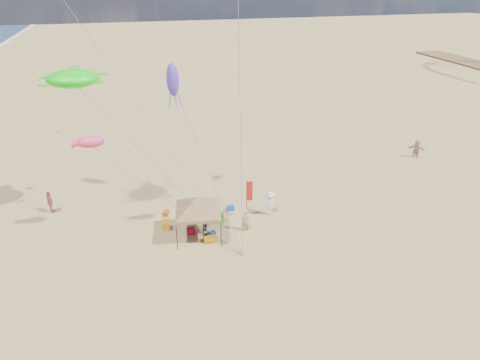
{
  "coord_description": "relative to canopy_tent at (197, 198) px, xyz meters",
  "views": [
    {
      "loc": [
        -6.07,
        -19.59,
        15.83
      ],
      "look_at": [
        0.0,
        3.0,
        4.0
      ],
      "focal_mm": 30.87,
      "sensor_mm": 36.0,
      "label": 1
    }
  ],
  "objects": [
    {
      "name": "ground",
      "position": [
        2.75,
        -3.32,
        -2.88
      ],
      "size": [
        280.0,
        280.0,
        0.0
      ],
      "primitive_type": "plane",
      "color": "tan",
      "rests_on": "ground"
    },
    {
      "name": "canopy_tent",
      "position": [
        0.0,
        0.0,
        0.0
      ],
      "size": [
        5.56,
        5.56,
        3.47
      ],
      "color": "black",
      "rests_on": "ground"
    },
    {
      "name": "feather_flag",
      "position": [
        3.82,
        1.32,
        -0.88
      ],
      "size": [
        0.46,
        0.04,
        2.99
      ],
      "color": "black",
      "rests_on": "ground"
    },
    {
      "name": "cooler_red",
      "position": [
        -0.5,
        0.44,
        -2.69
      ],
      "size": [
        0.54,
        0.38,
        0.38
      ],
      "primitive_type": "cube",
      "color": "#B30E2B",
      "rests_on": "ground"
    },
    {
      "name": "cooler_blue",
      "position": [
        2.81,
        2.7,
        -2.69
      ],
      "size": [
        0.54,
        0.38,
        0.38
      ],
      "primitive_type": "cube",
      "color": "#1645B3",
      "rests_on": "ground"
    },
    {
      "name": "bag_navy",
      "position": [
        0.74,
        -0.21,
        -2.7
      ],
      "size": [
        0.69,
        0.54,
        0.36
      ],
      "primitive_type": "cylinder",
      "rotation": [
        0.0,
        1.57,
        0.35
      ],
      "color": "#0E143E",
      "rests_on": "ground"
    },
    {
      "name": "bag_orange",
      "position": [
        -1.87,
        3.22,
        -2.7
      ],
      "size": [
        0.54,
        0.69,
        0.36
      ],
      "primitive_type": "cylinder",
      "rotation": [
        0.0,
        1.57,
        1.22
      ],
      "color": "#CA440B",
      "rests_on": "ground"
    },
    {
      "name": "chair_green",
      "position": [
        1.71,
        1.32,
        -2.53
      ],
      "size": [
        0.5,
        0.5,
        0.7
      ],
      "primitive_type": "cube",
      "color": "#319B1C",
      "rests_on": "ground"
    },
    {
      "name": "chair_yellow",
      "position": [
        -2.09,
        1.32,
        -2.53
      ],
      "size": [
        0.5,
        0.5,
        0.7
      ],
      "primitive_type": "cube",
      "color": "#FFA11C",
      "rests_on": "ground"
    },
    {
      "name": "crate_grey",
      "position": [
        1.5,
        -1.26,
        -2.74
      ],
      "size": [
        0.34,
        0.3,
        0.28
      ],
      "primitive_type": "cube",
      "color": "slate",
      "rests_on": "ground"
    },
    {
      "name": "beach_cart",
      "position": [
        0.63,
        -0.81,
        -2.68
      ],
      "size": [
        0.9,
        0.5,
        0.24
      ],
      "primitive_type": "cube",
      "color": "orange",
      "rests_on": "ground"
    },
    {
      "name": "person_near_a",
      "position": [
        3.16,
        -0.16,
        -2.09
      ],
      "size": [
        0.64,
        0.48,
        1.58
      ],
      "primitive_type": "imported",
      "rotation": [
        0.0,
        0.0,
        3.33
      ],
      "color": "tan",
      "rests_on": "ground"
    },
    {
      "name": "person_near_b",
      "position": [
        0.61,
        0.29,
        -2.06
      ],
      "size": [
        0.99,
        1.02,
        1.65
      ],
      "primitive_type": "imported",
      "rotation": [
        0.0,
        0.0,
        0.91
      ],
      "color": "#37414B",
      "rests_on": "ground"
    },
    {
      "name": "person_near_c",
      "position": [
        5.44,
        1.4,
        -1.96
      ],
      "size": [
        1.25,
        0.8,
        1.84
      ],
      "primitive_type": "imported",
      "rotation": [
        0.0,
        0.0,
        3.24
      ],
      "color": "white",
      "rests_on": "ground"
    },
    {
      "name": "person_far_a",
      "position": [
        -9.93,
        5.84,
        -2.02
      ],
      "size": [
        0.68,
        1.09,
        1.72
      ],
      "primitive_type": "imported",
      "rotation": [
        0.0,
        0.0,
        1.85
      ],
      "color": "#B14B44",
      "rests_on": "ground"
    },
    {
      "name": "person_far_c",
      "position": [
        22.21,
        7.67,
        -2.03
      ],
      "size": [
        1.54,
        1.4,
        1.71
      ],
      "primitive_type": "imported",
      "rotation": [
        0.0,
        0.0,
        5.59
      ],
      "color": "tan",
      "rests_on": "ground"
    },
    {
      "name": "turtle_kite",
      "position": [
        -6.64,
        4.19,
        7.1
      ],
      "size": [
        3.61,
        3.11,
        1.06
      ],
      "primitive_type": "ellipsoid",
      "rotation": [
        0.0,
        0.0,
        -0.2
      ],
      "color": "#12EE11",
      "rests_on": "ground"
    },
    {
      "name": "fish_kite",
      "position": [
        -6.0,
        1.54,
        3.91
      ],
      "size": [
        1.79,
        1.15,
        0.73
      ],
      "primitive_type": "ellipsoid",
      "rotation": [
        0.0,
        0.0,
        -0.21
      ],
      "color": "#F23A6F",
      "rests_on": "ground"
    },
    {
      "name": "squid_kite",
      "position": [
        -0.42,
        5.74,
        6.31
      ],
      "size": [
        0.9,
        0.9,
        2.29
      ],
      "primitive_type": "ellipsoid",
      "rotation": [
        0.0,
        0.0,
        0.02
      ],
      "color": "#5536CA",
      "rests_on": "ground"
    }
  ]
}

